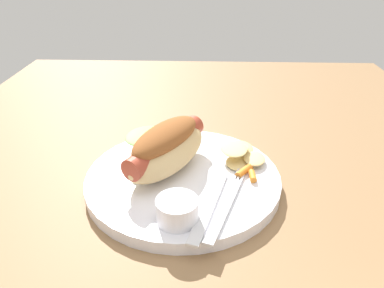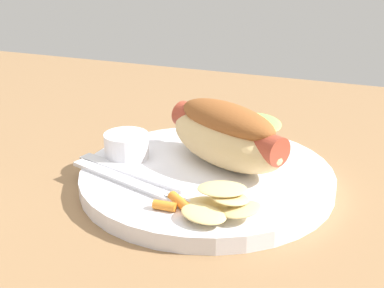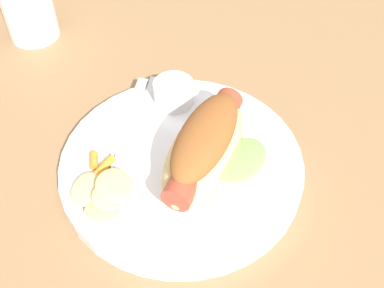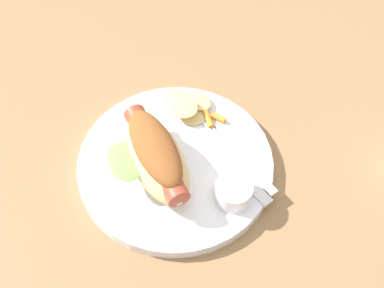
{
  "view_description": "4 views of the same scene",
  "coord_description": "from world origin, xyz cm",
  "px_view_note": "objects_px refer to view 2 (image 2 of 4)",
  "views": [
    {
      "loc": [
        35.7,
        0.72,
        28.1
      ],
      "look_at": [
        -3.7,
        -0.73,
        6.1
      ],
      "focal_mm": 34.14,
      "sensor_mm": 36.0,
      "label": 1
    },
    {
      "loc": [
        -19.64,
        44.4,
        24.36
      ],
      "look_at": [
        -2.27,
        -1.53,
        4.35
      ],
      "focal_mm": 50.89,
      "sensor_mm": 36.0,
      "label": 2
    },
    {
      "loc": [
        -34.85,
        0.8,
        39.74
      ],
      "look_at": [
        -3.46,
        -3.02,
        3.72
      ],
      "focal_mm": 44.82,
      "sensor_mm": 36.0,
      "label": 3
    },
    {
      "loc": [
        21.6,
        -34.03,
        64.37
      ],
      "look_at": [
        -1.97,
        -0.65,
        5.66
      ],
      "focal_mm": 54.78,
      "sensor_mm": 36.0,
      "label": 4
    }
  ],
  "objects_px": {
    "plate": "(207,178)",
    "sauce_ramekin": "(126,146)",
    "hot_dog": "(227,134)",
    "chips_pile": "(219,202)",
    "carrot_garnish": "(175,204)",
    "fork": "(128,182)",
    "knife": "(132,172)"
  },
  "relations": [
    {
      "from": "plate",
      "to": "sauce_ramekin",
      "type": "relative_size",
      "value": 5.47
    },
    {
      "from": "hot_dog",
      "to": "chips_pile",
      "type": "xyz_separation_m",
      "value": [
        -0.03,
        0.1,
        -0.02
      ]
    },
    {
      "from": "sauce_ramekin",
      "to": "carrot_garnish",
      "type": "bearing_deg",
      "value": 136.62
    },
    {
      "from": "sauce_ramekin",
      "to": "fork",
      "type": "relative_size",
      "value": 0.31
    },
    {
      "from": "hot_dog",
      "to": "sauce_ramekin",
      "type": "bearing_deg",
      "value": -138.23
    },
    {
      "from": "knife",
      "to": "carrot_garnish",
      "type": "relative_size",
      "value": 3.76
    },
    {
      "from": "sauce_ramekin",
      "to": "carrot_garnish",
      "type": "distance_m",
      "value": 0.12
    },
    {
      "from": "sauce_ramekin",
      "to": "carrot_garnish",
      "type": "relative_size",
      "value": 1.31
    },
    {
      "from": "plate",
      "to": "chips_pile",
      "type": "distance_m",
      "value": 0.09
    },
    {
      "from": "knife",
      "to": "sauce_ramekin",
      "type": "bearing_deg",
      "value": 138.63
    },
    {
      "from": "plate",
      "to": "knife",
      "type": "relative_size",
      "value": 1.91
    },
    {
      "from": "carrot_garnish",
      "to": "sauce_ramekin",
      "type": "bearing_deg",
      "value": -43.38
    },
    {
      "from": "plate",
      "to": "chips_pile",
      "type": "height_order",
      "value": "chips_pile"
    },
    {
      "from": "fork",
      "to": "carrot_garnish",
      "type": "height_order",
      "value": "carrot_garnish"
    },
    {
      "from": "fork",
      "to": "plate",
      "type": "bearing_deg",
      "value": 60.72
    },
    {
      "from": "sauce_ramekin",
      "to": "fork",
      "type": "distance_m",
      "value": 0.06
    },
    {
      "from": "plate",
      "to": "hot_dog",
      "type": "distance_m",
      "value": 0.05
    },
    {
      "from": "sauce_ramekin",
      "to": "fork",
      "type": "bearing_deg",
      "value": 117.8
    },
    {
      "from": "plate",
      "to": "carrot_garnish",
      "type": "height_order",
      "value": "carrot_garnish"
    },
    {
      "from": "hot_dog",
      "to": "chips_pile",
      "type": "bearing_deg",
      "value": -46.19
    },
    {
      "from": "fork",
      "to": "carrot_garnish",
      "type": "xyz_separation_m",
      "value": [
        -0.06,
        0.03,
        0.0
      ]
    },
    {
      "from": "plate",
      "to": "fork",
      "type": "relative_size",
      "value": 1.71
    },
    {
      "from": "plate",
      "to": "fork",
      "type": "height_order",
      "value": "fork"
    },
    {
      "from": "hot_dog",
      "to": "sauce_ramekin",
      "type": "xyz_separation_m",
      "value": [
        0.1,
        0.02,
        -0.02
      ]
    },
    {
      "from": "chips_pile",
      "to": "carrot_garnish",
      "type": "bearing_deg",
      "value": 7.67
    },
    {
      "from": "sauce_ramekin",
      "to": "knife",
      "type": "relative_size",
      "value": 0.35
    },
    {
      "from": "sauce_ramekin",
      "to": "fork",
      "type": "xyz_separation_m",
      "value": [
        -0.03,
        0.06,
        -0.01
      ]
    },
    {
      "from": "plate",
      "to": "knife",
      "type": "distance_m",
      "value": 0.07
    },
    {
      "from": "knife",
      "to": "chips_pile",
      "type": "xyz_separation_m",
      "value": [
        -0.1,
        0.04,
        0.01
      ]
    },
    {
      "from": "sauce_ramekin",
      "to": "plate",
      "type": "bearing_deg",
      "value": 179.42
    },
    {
      "from": "sauce_ramekin",
      "to": "carrot_garnish",
      "type": "xyz_separation_m",
      "value": [
        -0.09,
        0.08,
        -0.01
      ]
    },
    {
      "from": "hot_dog",
      "to": "fork",
      "type": "xyz_separation_m",
      "value": [
        0.07,
        0.08,
        -0.03
      ]
    }
  ]
}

